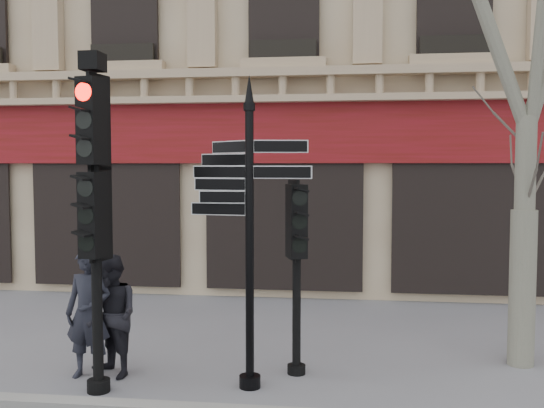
{
  "coord_description": "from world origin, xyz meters",
  "views": [
    {
      "loc": [
        1.37,
        -8.07,
        2.9
      ],
      "look_at": [
        0.28,
        0.6,
        2.34
      ],
      "focal_mm": 40.0,
      "sensor_mm": 36.0,
      "label": 1
    }
  ],
  "objects_px": {
    "fingerpost": "(249,179)",
    "traffic_signal_main": "(95,180)",
    "traffic_signal_secondary": "(297,242)",
    "pedestrian_a": "(88,313)",
    "pedestrian_b": "(111,316)"
  },
  "relations": [
    {
      "from": "fingerpost",
      "to": "traffic_signal_main",
      "type": "xyz_separation_m",
      "value": [
        -1.9,
        -0.39,
        -0.01
      ]
    },
    {
      "from": "fingerpost",
      "to": "traffic_signal_main",
      "type": "distance_m",
      "value": 1.94
    },
    {
      "from": "traffic_signal_secondary",
      "to": "pedestrian_a",
      "type": "relative_size",
      "value": 1.49
    },
    {
      "from": "pedestrian_b",
      "to": "traffic_signal_main",
      "type": "bearing_deg",
      "value": -48.88
    },
    {
      "from": "pedestrian_a",
      "to": "fingerpost",
      "type": "bearing_deg",
      "value": 0.3
    },
    {
      "from": "fingerpost",
      "to": "pedestrian_a",
      "type": "bearing_deg",
      "value": -166.32
    },
    {
      "from": "traffic_signal_main",
      "to": "pedestrian_a",
      "type": "bearing_deg",
      "value": 134.28
    },
    {
      "from": "traffic_signal_secondary",
      "to": "pedestrian_b",
      "type": "height_order",
      "value": "traffic_signal_secondary"
    },
    {
      "from": "fingerpost",
      "to": "traffic_signal_secondary",
      "type": "relative_size",
      "value": 1.53
    },
    {
      "from": "pedestrian_a",
      "to": "pedestrian_b",
      "type": "relative_size",
      "value": 1.05
    },
    {
      "from": "traffic_signal_main",
      "to": "pedestrian_b",
      "type": "height_order",
      "value": "traffic_signal_main"
    },
    {
      "from": "fingerpost",
      "to": "traffic_signal_secondary",
      "type": "distance_m",
      "value": 1.2
    },
    {
      "from": "fingerpost",
      "to": "pedestrian_a",
      "type": "distance_m",
      "value": 2.9
    },
    {
      "from": "traffic_signal_main",
      "to": "traffic_signal_secondary",
      "type": "xyz_separation_m",
      "value": [
        2.46,
        0.99,
        -0.87
      ]
    },
    {
      "from": "fingerpost",
      "to": "traffic_signal_secondary",
      "type": "height_order",
      "value": "fingerpost"
    }
  ]
}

